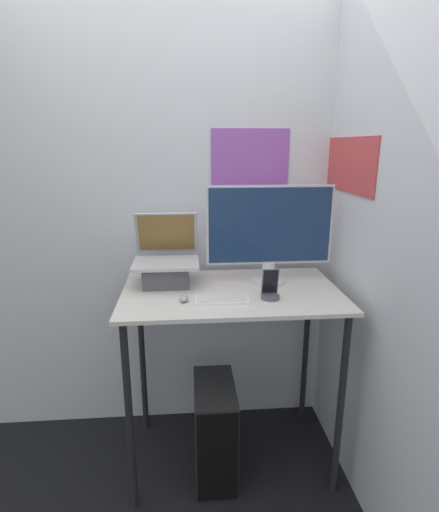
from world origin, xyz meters
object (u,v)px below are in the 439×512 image
(computer_tower, at_px, (215,430))
(monitor, at_px, (270,234))
(laptop, at_px, (166,266))
(keyboard, at_px, (222,299))
(mouse, at_px, (184,298))
(cell_phone, at_px, (270,290))

(computer_tower, bearing_deg, monitor, 34.47)
(laptop, xyz_separation_m, keyboard, (0.27, -0.26, -0.09))
(monitor, distance_m, mouse, 0.56)
(laptop, relative_size, cell_phone, 2.45)
(laptop, xyz_separation_m, cell_phone, (0.50, -0.25, -0.06))
(cell_phone, distance_m, computer_tower, 0.83)
(mouse, bearing_deg, keyboard, -2.47)
(keyboard, bearing_deg, laptop, 135.47)
(monitor, distance_m, keyboard, 0.44)
(monitor, xyz_separation_m, keyboard, (-0.27, -0.24, -0.26))
(laptop, relative_size, keyboard, 1.44)
(laptop, relative_size, computer_tower, 0.69)
(laptop, bearing_deg, monitor, -2.22)
(mouse, xyz_separation_m, cell_phone, (0.41, 0.00, 0.02))
(monitor, bearing_deg, computer_tower, -145.53)
(keyboard, relative_size, cell_phone, 1.70)
(laptop, height_order, computer_tower, laptop)
(mouse, bearing_deg, cell_phone, 0.65)
(monitor, xyz_separation_m, mouse, (-0.45, -0.23, -0.25))
(keyboard, distance_m, computer_tower, 0.76)
(keyboard, distance_m, mouse, 0.18)
(monitor, relative_size, computer_tower, 1.25)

